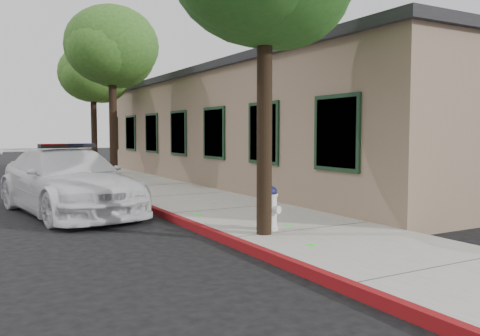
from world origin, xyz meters
name	(u,v)px	position (x,y,z in m)	size (l,w,h in m)	color
ground	(230,247)	(0.00, 0.00, 0.00)	(120.00, 120.00, 0.00)	black
sidewalk	(230,211)	(1.60, 3.00, 0.07)	(3.20, 60.00, 0.15)	gray
red_curb	(169,216)	(0.06, 3.00, 0.08)	(0.14, 60.00, 0.16)	maroon
clapboard_building	(272,129)	(6.69, 9.00, 2.13)	(7.30, 20.89, 4.24)	#856C57
police_car	(68,181)	(-1.73, 5.05, 0.79)	(3.03, 5.73, 1.70)	silver
fire_hydrant	(269,207)	(1.00, 0.30, 0.57)	(0.49, 0.42, 0.85)	white
street_tree_mid	(112,50)	(0.76, 10.16, 4.85)	(3.27, 3.37, 6.23)	black
street_tree_far	(94,76)	(1.28, 15.08, 4.46)	(3.13, 3.09, 5.73)	black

